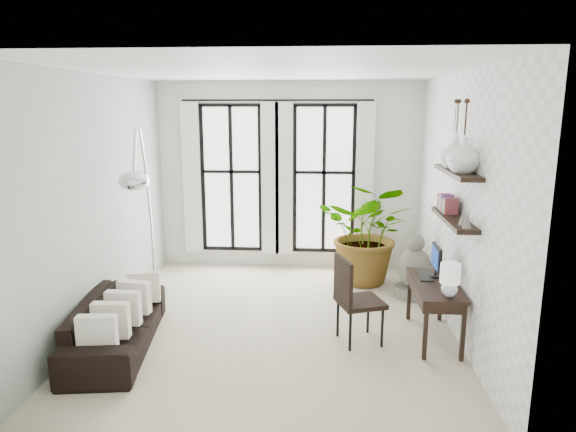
# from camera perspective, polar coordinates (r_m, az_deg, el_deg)

# --- Properties ---
(floor) EXTENTS (5.00, 5.00, 0.00)m
(floor) POSITION_cam_1_polar(r_m,az_deg,el_deg) (6.89, -1.32, -11.75)
(floor) COLOR beige
(floor) RESTS_ON ground
(ceiling) EXTENTS (5.00, 5.00, 0.00)m
(ceiling) POSITION_cam_1_polar(r_m,az_deg,el_deg) (6.31, -1.46, 15.87)
(ceiling) COLOR white
(ceiling) RESTS_ON wall_back
(wall_left) EXTENTS (0.00, 5.00, 5.00)m
(wall_left) POSITION_cam_1_polar(r_m,az_deg,el_deg) (6.99, -20.10, 1.60)
(wall_left) COLOR #9EB1A3
(wall_left) RESTS_ON floor
(wall_right) EXTENTS (0.00, 5.00, 5.00)m
(wall_right) POSITION_cam_1_polar(r_m,az_deg,el_deg) (6.59, 18.49, 1.11)
(wall_right) COLOR white
(wall_right) RESTS_ON floor
(wall_back) EXTENTS (4.50, 0.00, 4.50)m
(wall_back) POSITION_cam_1_polar(r_m,az_deg,el_deg) (8.87, 0.13, 4.45)
(wall_back) COLOR white
(wall_back) RESTS_ON floor
(windows) EXTENTS (3.26, 0.13, 2.65)m
(windows) POSITION_cam_1_polar(r_m,az_deg,el_deg) (8.82, -1.20, 4.14)
(windows) COLOR white
(windows) RESTS_ON wall_back
(wall_shelves) EXTENTS (0.25, 1.30, 0.60)m
(wall_shelves) POSITION_cam_1_polar(r_m,az_deg,el_deg) (6.25, 17.98, 1.76)
(wall_shelves) COLOR black
(wall_shelves) RESTS_ON wall_right
(sofa) EXTENTS (1.05, 2.11, 0.59)m
(sofa) POSITION_cam_1_polar(r_m,az_deg,el_deg) (6.44, -18.55, -11.31)
(sofa) COLOR black
(sofa) RESTS_ON floor
(throw_pillows) EXTENTS (0.40, 1.52, 0.40)m
(throw_pillows) POSITION_cam_1_polar(r_m,az_deg,el_deg) (6.33, -17.83, -9.69)
(throw_pillows) COLOR white
(throw_pillows) RESTS_ON sofa
(plant) EXTENTS (1.84, 1.72, 1.65)m
(plant) POSITION_cam_1_polar(r_m,az_deg,el_deg) (8.22, 9.00, -1.84)
(plant) COLOR #2D7228
(plant) RESTS_ON floor
(desk) EXTENTS (0.51, 1.21, 1.11)m
(desk) POSITION_cam_1_polar(r_m,az_deg,el_deg) (6.39, 16.14, -7.62)
(desk) COLOR black
(desk) RESTS_ON floor
(desk_chair) EXTENTS (0.64, 0.64, 1.06)m
(desk_chair) POSITION_cam_1_polar(r_m,az_deg,el_deg) (6.17, 7.21, -8.67)
(desk_chair) COLOR black
(desk_chair) RESTS_ON floor
(arc_lamp) EXTENTS (0.76, 1.98, 2.57)m
(arc_lamp) POSITION_cam_1_polar(r_m,az_deg,el_deg) (6.74, -15.98, 4.87)
(arc_lamp) COLOR silver
(arc_lamp) RESTS_ON floor
(buddha) EXTENTS (0.54, 0.54, 0.97)m
(buddha) POSITION_cam_1_polar(r_m,az_deg,el_deg) (7.83, 13.82, -5.93)
(buddha) COLOR slate
(buddha) RESTS_ON floor
(vase_a) EXTENTS (0.37, 0.37, 0.38)m
(vase_a) POSITION_cam_1_polar(r_m,az_deg,el_deg) (5.90, 18.99, 6.40)
(vase_a) COLOR white
(vase_a) RESTS_ON shelf_upper
(vase_b) EXTENTS (0.37, 0.37, 0.38)m
(vase_b) POSITION_cam_1_polar(r_m,az_deg,el_deg) (6.29, 18.07, 6.78)
(vase_b) COLOR white
(vase_b) RESTS_ON shelf_upper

